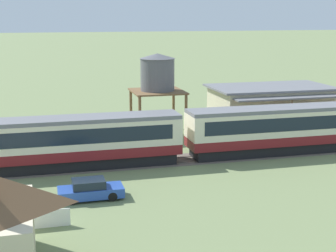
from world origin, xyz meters
name	(u,v)px	position (x,y,z in m)	size (l,w,h in m)	color
passenger_train	(186,133)	(-16.18, 1.46, 2.27)	(87.45, 3.08, 4.09)	maroon
railway_track	(122,164)	(-21.66, 1.46, 0.01)	(128.08, 3.60, 0.04)	#665B51
station_building	(270,106)	(-3.65, 11.69, 2.21)	(12.96, 8.77, 4.37)	beige
water_tower	(157,75)	(-16.35, 10.93, 6.07)	(5.09, 5.09, 8.18)	brown
parked_car_blue_2	(90,190)	(-25.04, -5.93, 0.63)	(4.28, 1.80, 1.35)	#284CA8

